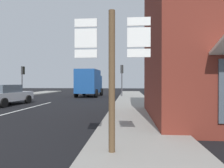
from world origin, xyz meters
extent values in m
plane|color=black|center=(0.00, 10.00, 0.00)|extent=(80.00, 80.00, 0.00)
cube|color=gray|center=(6.70, 8.00, 0.07)|extent=(2.80, 44.00, 0.14)
cube|color=silver|center=(0.00, 6.00, 0.01)|extent=(0.16, 12.00, 0.01)
cube|color=#B7BABF|center=(-2.44, 9.88, 0.62)|extent=(2.09, 4.33, 0.60)
cube|color=#47515B|center=(-2.46, 9.63, 1.19)|extent=(1.72, 2.22, 0.55)
cylinder|color=black|center=(-3.20, 11.29, 0.32)|extent=(0.27, 0.66, 0.64)
cylinder|color=black|center=(-1.46, 11.15, 0.32)|extent=(0.27, 0.66, 0.64)
cylinder|color=black|center=(-1.68, 8.46, 0.32)|extent=(0.27, 0.66, 0.64)
cube|color=#19478C|center=(1.80, 18.32, 1.75)|extent=(2.32, 3.77, 2.60)
cube|color=#19478C|center=(1.89, 20.82, 1.45)|extent=(2.13, 1.37, 2.00)
cube|color=#47515B|center=(1.89, 20.87, 2.25)|extent=(1.76, 0.16, 0.70)
cylinder|color=black|center=(0.78, 20.81, 0.45)|extent=(0.31, 0.91, 0.90)
cylinder|color=black|center=(2.98, 20.73, 0.45)|extent=(0.31, 0.91, 0.90)
cylinder|color=black|center=(0.67, 17.41, 0.45)|extent=(0.31, 0.91, 0.90)
cylinder|color=black|center=(2.87, 17.34, 0.45)|extent=(0.31, 0.91, 0.90)
cylinder|color=brown|center=(5.98, 0.58, 1.60)|extent=(0.14, 0.14, 3.20)
cube|color=white|center=(5.40, 0.63, 2.96)|extent=(0.50, 0.03, 0.18)
cube|color=black|center=(5.40, 0.65, 2.96)|extent=(0.43, 0.01, 0.13)
cube|color=white|center=(5.40, 0.63, 2.62)|extent=(0.50, 0.03, 0.42)
cube|color=black|center=(5.40, 0.65, 2.62)|extent=(0.43, 0.01, 0.32)
cube|color=white|center=(5.40, 0.63, 2.28)|extent=(0.50, 0.03, 0.18)
cube|color=black|center=(5.40, 0.65, 2.28)|extent=(0.43, 0.01, 0.13)
cube|color=white|center=(6.56, 0.63, 2.96)|extent=(0.50, 0.03, 0.18)
cube|color=black|center=(6.56, 0.65, 2.96)|extent=(0.43, 0.01, 0.13)
cube|color=white|center=(6.56, 0.63, 2.62)|extent=(0.50, 0.03, 0.42)
cube|color=black|center=(6.56, 0.65, 2.62)|extent=(0.43, 0.01, 0.32)
cube|color=white|center=(6.56, 0.63, 2.28)|extent=(0.50, 0.03, 0.18)
cube|color=black|center=(6.56, 0.65, 2.28)|extent=(0.43, 0.01, 0.13)
cylinder|color=#47474C|center=(-5.60, 17.70, 1.72)|extent=(0.12, 0.12, 3.43)
cube|color=black|center=(-5.60, 17.90, 2.98)|extent=(0.30, 0.28, 0.90)
sphere|color=#360303|center=(-5.60, 18.04, 3.25)|extent=(0.18, 0.18, 0.18)
sphere|color=orange|center=(-5.60, 18.04, 2.97)|extent=(0.18, 0.18, 0.18)
sphere|color=black|center=(-5.60, 18.04, 2.69)|extent=(0.18, 0.18, 0.18)
cylinder|color=#47474C|center=(5.60, 18.04, 1.77)|extent=(0.12, 0.12, 3.54)
cube|color=black|center=(5.60, 18.24, 3.09)|extent=(0.30, 0.28, 0.90)
sphere|color=#360303|center=(5.60, 18.38, 3.36)|extent=(0.18, 0.18, 0.18)
sphere|color=orange|center=(5.60, 18.38, 3.08)|extent=(0.18, 0.18, 0.18)
sphere|color=black|center=(5.60, 18.38, 2.80)|extent=(0.18, 0.18, 0.18)
camera|label=1|loc=(6.35, -3.69, 1.65)|focal=31.91mm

